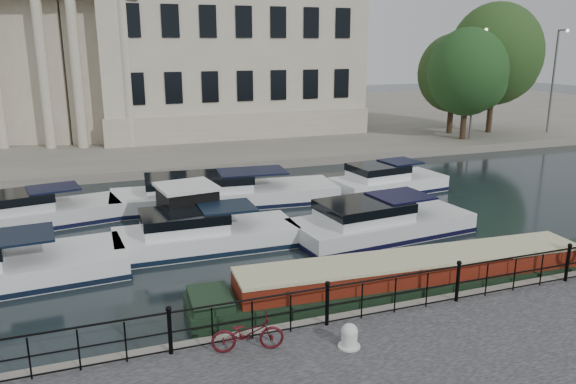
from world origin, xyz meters
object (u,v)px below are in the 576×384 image
at_px(narrowboat, 414,281).
at_px(harbour_hut, 188,213).
at_px(bicycle, 248,333).
at_px(mooring_bollard, 349,336).

bearing_deg(narrowboat, harbour_hut, 129.26).
distance_m(bicycle, mooring_bollard, 2.43).
xyz_separation_m(mooring_bollard, harbour_hut, (-1.83, 10.98, 0.12)).
bearing_deg(bicycle, narrowboat, -57.54).
xyz_separation_m(bicycle, harbour_hut, (0.49, 10.29, -0.05)).
height_order(bicycle, mooring_bollard, bicycle).
bearing_deg(harbour_hut, mooring_bollard, -87.93).
relative_size(bicycle, mooring_bollard, 2.83).
distance_m(narrowboat, harbour_hut, 9.71).
distance_m(mooring_bollard, harbour_hut, 11.13).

